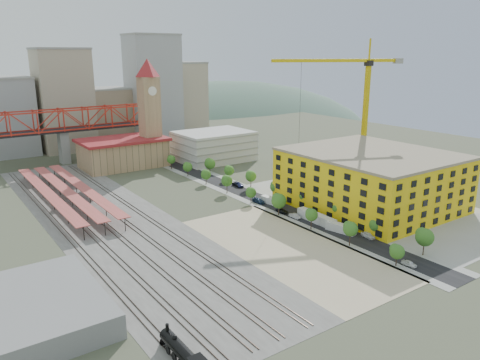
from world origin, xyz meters
TOP-DOWN VIEW (x-y plane):
  - ground at (0.00, 0.00)m, footprint 400.00×400.00m
  - ballast_strip at (-36.00, 17.50)m, footprint 36.00×165.00m
  - dirt_lot at (-4.00, -31.50)m, footprint 28.00×67.00m
  - street_asphalt at (16.00, 15.00)m, footprint 12.00×170.00m
  - sidewalk_west at (10.50, 15.00)m, footprint 3.00×170.00m
  - sidewalk_east at (21.50, 15.00)m, footprint 3.00×170.00m
  - construction_pad at (45.00, -20.00)m, footprint 50.00×90.00m
  - rail_tracks at (-37.80, 17.50)m, footprint 26.56×160.00m
  - platform_canopies at (-41.00, 45.00)m, footprint 16.00×80.00m
  - station_hall at (-5.00, 82.00)m, footprint 38.00×24.00m
  - clock_tower at (8.00, 79.99)m, footprint 12.00×12.00m
  - parking_garage at (36.00, 70.00)m, footprint 34.00×26.00m
  - truss_bridge at (-25.00, 105.00)m, footprint 94.00×9.60m
  - construction_building at (42.00, -20.00)m, footprint 44.60×50.60m
  - warehouse at (-66.00, -30.00)m, footprint 22.00×32.00m
  - street_trees at (16.00, 5.00)m, footprint 15.40×124.40m
  - skyline at (7.47, 142.31)m, footprint 133.00×46.00m
  - distant_hills at (45.28, 260.00)m, footprint 647.00×264.00m
  - locomotive at (-50.00, -60.06)m, footprint 2.57×19.86m
  - tower_crane at (61.80, 4.91)m, footprint 48.47×22.78m
  - site_trailer_a at (16.00, -31.61)m, footprint 4.35×9.34m
  - site_trailer_b at (16.00, -23.99)m, footprint 2.84×10.06m
  - site_trailer_c at (16.00, -19.23)m, footprint 2.99×10.40m
  - site_trailer_d at (16.00, 0.05)m, footprint 3.76×8.96m
  - car_0 at (13.00, -56.96)m, footprint 1.75×3.96m
  - car_1 at (13.00, -14.98)m, footprint 1.50×4.25m
  - car_2 at (13.00, -8.75)m, footprint 2.28×4.74m
  - car_3 at (13.00, 4.04)m, footprint 2.34×5.41m
  - car_4 at (19.00, -39.15)m, footprint 2.34×4.69m
  - car_5 at (19.00, 0.85)m, footprint 2.26×4.86m
  - car_6 at (19.00, 25.26)m, footprint 2.73×5.48m
  - car_7 at (19.00, 24.64)m, footprint 2.92×5.73m

SIDE VIEW (x-z plane):
  - distant_hills at x=45.28m, z-range -193.04..33.96m
  - ground at x=0.00m, z-range 0.00..0.00m
  - street_trees at x=16.00m, z-range -4.00..4.00m
  - sidewalk_west at x=10.50m, z-range 0.00..0.04m
  - sidewalk_east at x=21.50m, z-range 0.00..0.04m
  - ballast_strip at x=-36.00m, z-range 0.00..0.06m
  - dirt_lot at x=-4.00m, z-range 0.00..0.06m
  - street_asphalt at x=16.00m, z-range 0.00..0.06m
  - construction_pad at x=45.00m, z-range 0.00..0.06m
  - rail_tracks at x=-37.80m, z-range 0.06..0.24m
  - car_2 at x=13.00m, z-range 0.00..1.30m
  - car_0 at x=13.00m, z-range 0.00..1.32m
  - car_1 at x=13.00m, z-range 0.00..1.40m
  - car_6 at x=19.00m, z-range 0.00..1.49m
  - car_4 at x=19.00m, z-range 0.00..1.53m
  - car_5 at x=19.00m, z-range 0.00..1.54m
  - car_3 at x=13.00m, z-range 0.00..1.55m
  - car_7 at x=19.00m, z-range 0.00..1.59m
  - site_trailer_d at x=16.00m, z-range 0.00..2.38m
  - site_trailer_a at x=16.00m, z-range 0.00..2.47m
  - site_trailer_b at x=16.00m, z-range 0.00..2.74m
  - site_trailer_c at x=16.00m, z-range 0.00..2.83m
  - locomotive at x=-50.00m, z-range -0.63..4.33m
  - warehouse at x=-66.00m, z-range 0.00..5.00m
  - platform_canopies at x=-41.00m, z-range 1.93..6.06m
  - station_hall at x=-5.00m, z-range 0.12..13.22m
  - parking_garage at x=36.00m, z-range 0.00..14.00m
  - construction_building at x=42.00m, z-range 0.01..18.81m
  - truss_bridge at x=-25.00m, z-range 6.06..31.66m
  - skyline at x=7.47m, z-range -7.19..52.81m
  - clock_tower at x=8.00m, z-range 2.70..54.70m
  - tower_crane at x=61.80m, z-range 6.52..62.22m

